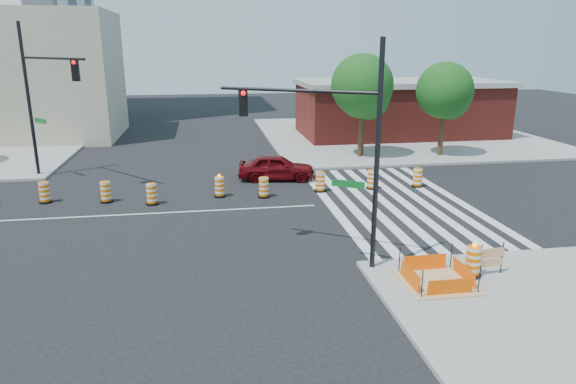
{
  "coord_description": "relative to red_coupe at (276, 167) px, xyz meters",
  "views": [
    {
      "loc": [
        2.03,
        -22.76,
        7.31
      ],
      "look_at": [
        5.36,
        -2.34,
        1.4
      ],
      "focal_mm": 32.0,
      "sensor_mm": 36.0,
      "label": 1
    }
  ],
  "objects": [
    {
      "name": "tree_north_d",
      "position": [
        6.36,
        4.77,
        3.89
      ],
      "size": [
        4.05,
        4.05,
        6.88
      ],
      "color": "#382314",
      "rests_on": "ground"
    },
    {
      "name": "signal_pole_nw",
      "position": [
        -12.38,
        1.72,
        4.44
      ],
      "size": [
        4.35,
        4.88,
        8.45
      ],
      "rotation": [
        0.0,
        0.0,
        -0.85
      ],
      "color": "black",
      "rests_on": "ground"
    },
    {
      "name": "barricade",
      "position": [
        5.06,
        -13.86,
        0.01
      ],
      "size": [
        0.91,
        0.14,
        1.07
      ],
      "rotation": [
        0.0,
        0.0,
        0.11
      ],
      "color": "orange",
      "rests_on": "ground"
    },
    {
      "name": "median_drum_3",
      "position": [
        -8.74,
        -3.01,
        -0.25
      ],
      "size": [
        0.6,
        0.6,
        1.02
      ],
      "color": "black",
      "rests_on": "ground"
    },
    {
      "name": "sidewalk_ne",
      "position": [
        12.09,
        12.85,
        -0.65
      ],
      "size": [
        22.0,
        22.0,
        0.15
      ],
      "primitive_type": "cube",
      "color": "gray",
      "rests_on": "ground"
    },
    {
      "name": "excavation_pit",
      "position": [
        3.09,
        -14.15,
        -0.5
      ],
      "size": [
        2.2,
        2.2,
        0.9
      ],
      "color": "tan",
      "rests_on": "ground"
    },
    {
      "name": "median_drum_8",
      "position": [
        4.71,
        -2.78,
        -0.25
      ],
      "size": [
        0.6,
        0.6,
        1.02
      ],
      "color": "black",
      "rests_on": "ground"
    },
    {
      "name": "ground",
      "position": [
        -5.91,
        -5.15,
        -0.73
      ],
      "size": [
        120.0,
        120.0,
        0.0
      ],
      "primitive_type": "plane",
      "color": "black",
      "rests_on": "ground"
    },
    {
      "name": "red_coupe",
      "position": [
        0.0,
        0.0,
        0.0
      ],
      "size": [
        4.47,
        2.32,
        1.45
      ],
      "primitive_type": "imported",
      "rotation": [
        0.0,
        0.0,
        1.42
      ],
      "color": "#5B070C",
      "rests_on": "ground"
    },
    {
      "name": "crosswalk_east",
      "position": [
        5.04,
        -5.15,
        -0.72
      ],
      "size": [
        6.75,
        13.5,
        0.01
      ],
      "color": "silver",
      "rests_on": "ground"
    },
    {
      "name": "median_drum_6",
      "position": [
        -1.11,
        -3.41,
        -0.25
      ],
      "size": [
        0.6,
        0.6,
        1.02
      ],
      "color": "black",
      "rests_on": "ground"
    },
    {
      "name": "median_drum_4",
      "position": [
        -6.52,
        -3.75,
        -0.25
      ],
      "size": [
        0.6,
        0.6,
        1.02
      ],
      "color": "black",
      "rests_on": "ground"
    },
    {
      "name": "signal_pole_se",
      "position": [
        0.15,
        -11.83,
        3.84
      ],
      "size": [
        4.84,
        3.07,
        7.43
      ],
      "rotation": [
        0.0,
        0.0,
        2.58
      ],
      "color": "black",
      "rests_on": "ground"
    },
    {
      "name": "tree_north_e",
      "position": [
        11.89,
        4.34,
        3.52
      ],
      "size": [
        3.77,
        3.73,
        6.34
      ],
      "color": "#382314",
      "rests_on": "ground"
    },
    {
      "name": "median_drum_2",
      "position": [
        -11.64,
        -2.62,
        -0.25
      ],
      "size": [
        0.6,
        0.6,
        1.02
      ],
      "color": "black",
      "rests_on": "ground"
    },
    {
      "name": "beige_midrise",
      "position": [
        -17.91,
        16.85,
        4.27
      ],
      "size": [
        14.0,
        10.0,
        10.0
      ],
      "primitive_type": "cube",
      "color": "tan",
      "rests_on": "ground"
    },
    {
      "name": "median_drum_7",
      "position": [
        1.9,
        -2.85,
        -0.25
      ],
      "size": [
        0.6,
        0.6,
        1.02
      ],
      "color": "black",
      "rests_on": "ground"
    },
    {
      "name": "tree_north_c",
      "position": [
        6.58,
        5.1,
        3.54
      ],
      "size": [
        3.74,
        3.74,
        6.36
      ],
      "color": "#382314",
      "rests_on": "ground"
    },
    {
      "name": "brick_storefront",
      "position": [
        12.09,
        12.85,
        1.59
      ],
      "size": [
        16.5,
        8.5,
        4.6
      ],
      "color": "maroon",
      "rests_on": "ground"
    },
    {
      "name": "median_drum_5",
      "position": [
        -3.28,
        -2.95,
        -0.24
      ],
      "size": [
        0.6,
        0.6,
        1.18
      ],
      "color": "black",
      "rests_on": "ground"
    },
    {
      "name": "median_drum_9",
      "position": [
        7.26,
        -2.77,
        -0.25
      ],
      "size": [
        0.6,
        0.6,
        1.02
      ],
      "color": "black",
      "rests_on": "ground"
    },
    {
      "name": "lane_centerline",
      "position": [
        -5.91,
        -5.15,
        -0.72
      ],
      "size": [
        14.0,
        0.12,
        0.01
      ],
      "primitive_type": "cube",
      "color": "silver",
      "rests_on": "ground"
    },
    {
      "name": "pit_drum",
      "position": [
        4.42,
        -13.88,
        -0.1
      ],
      "size": [
        0.59,
        0.59,
        1.16
      ],
      "color": "black",
      "rests_on": "ground"
    }
  ]
}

